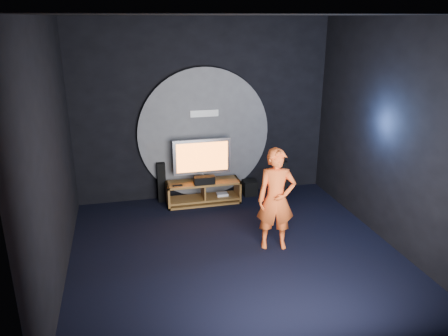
# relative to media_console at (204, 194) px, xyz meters

# --- Properties ---
(floor) EXTENTS (5.00, 5.00, 0.00)m
(floor) POSITION_rel_media_console_xyz_m (0.10, -2.05, -0.19)
(floor) COLOR black
(floor) RESTS_ON ground
(back_wall) EXTENTS (5.00, 0.04, 3.50)m
(back_wall) POSITION_rel_media_console_xyz_m (0.10, 0.45, 1.56)
(back_wall) COLOR black
(back_wall) RESTS_ON ground
(front_wall) EXTENTS (5.00, 0.04, 3.50)m
(front_wall) POSITION_rel_media_console_xyz_m (0.10, -4.55, 1.56)
(front_wall) COLOR black
(front_wall) RESTS_ON ground
(left_wall) EXTENTS (0.04, 5.00, 3.50)m
(left_wall) POSITION_rel_media_console_xyz_m (-2.40, -2.05, 1.56)
(left_wall) COLOR black
(left_wall) RESTS_ON ground
(right_wall) EXTENTS (0.04, 5.00, 3.50)m
(right_wall) POSITION_rel_media_console_xyz_m (2.60, -2.05, 1.56)
(right_wall) COLOR black
(right_wall) RESTS_ON ground
(ceiling) EXTENTS (5.00, 5.00, 0.01)m
(ceiling) POSITION_rel_media_console_xyz_m (0.10, -2.05, 3.31)
(ceiling) COLOR black
(ceiling) RESTS_ON back_wall
(wall_disc_panel) EXTENTS (2.60, 0.11, 2.60)m
(wall_disc_panel) POSITION_rel_media_console_xyz_m (0.10, 0.39, 1.11)
(wall_disc_panel) COLOR #515156
(wall_disc_panel) RESTS_ON ground
(media_console) EXTENTS (1.43, 0.45, 0.45)m
(media_console) POSITION_rel_media_console_xyz_m (0.00, 0.00, 0.00)
(media_console) COLOR brown
(media_console) RESTS_ON ground
(tv) EXTENTS (1.12, 0.22, 0.83)m
(tv) POSITION_rel_media_console_xyz_m (-0.01, 0.07, 0.71)
(tv) COLOR #ACABB2
(tv) RESTS_ON media_console
(center_speaker) EXTENTS (0.40, 0.15, 0.15)m
(center_speaker) POSITION_rel_media_console_xyz_m (-0.01, -0.13, 0.33)
(center_speaker) COLOR black
(center_speaker) RESTS_ON media_console
(remote) EXTENTS (0.18, 0.05, 0.02)m
(remote) POSITION_rel_media_console_xyz_m (-0.53, -0.12, 0.27)
(remote) COLOR black
(remote) RESTS_ON media_console
(tower_speaker_left) EXTENTS (0.16, 0.18, 0.80)m
(tower_speaker_left) POSITION_rel_media_console_xyz_m (-0.79, 0.30, 0.20)
(tower_speaker_left) COLOR black
(tower_speaker_left) RESTS_ON ground
(tower_speaker_right) EXTENTS (0.16, 0.18, 0.80)m
(tower_speaker_right) POSITION_rel_media_console_xyz_m (1.56, -0.16, 0.20)
(tower_speaker_right) COLOR black
(tower_speaker_right) RESTS_ON ground
(subwoofer) EXTENTS (0.28, 0.28, 0.30)m
(subwoofer) POSITION_rel_media_console_xyz_m (1.01, 0.20, -0.04)
(subwoofer) COLOR black
(subwoofer) RESTS_ON ground
(player) EXTENTS (0.66, 0.50, 1.63)m
(player) POSITION_rel_media_console_xyz_m (0.76, -1.97, 0.62)
(player) COLOR #F05820
(player) RESTS_ON ground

